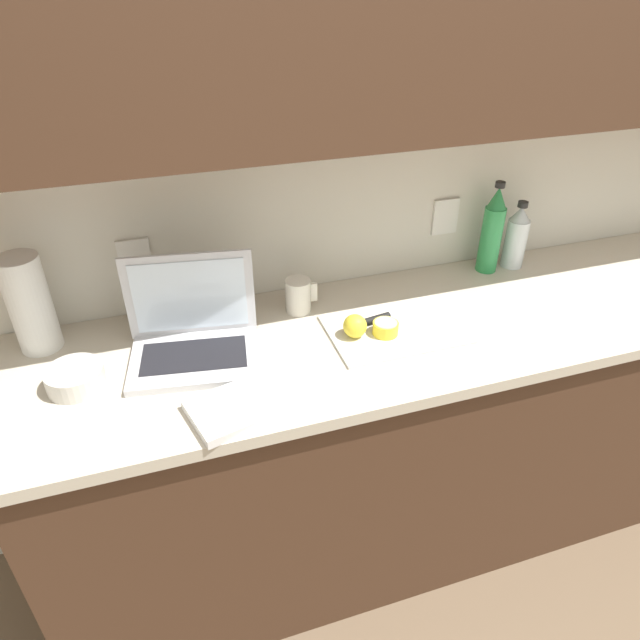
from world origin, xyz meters
The scene contains 14 objects.
ground_plane centered at (0.00, 0.00, 0.00)m, with size 12.00×12.00×0.00m, color brown.
wall_back centered at (0.00, 0.24, 1.56)m, with size 5.20×0.38×2.60m.
counter_unit centered at (0.02, 0.00, 0.46)m, with size 2.42×0.62×0.91m.
laptop centered at (-0.68, 0.06, 0.97)m, with size 0.37×0.30×0.26m.
cutting_board centered at (-0.12, -0.02, 0.91)m, with size 0.38×0.26×0.01m, color silver.
knife centered at (-0.14, 0.03, 0.92)m, with size 0.29×0.08×0.02m.
lemon_half_cut centered at (-0.16, -0.03, 0.93)m, with size 0.07×0.07×0.04m.
lemon_whole_beside centered at (-0.25, -0.02, 0.95)m, with size 0.07×0.07×0.07m.
bottle_green_soda centered at (0.43, 0.23, 1.01)m, with size 0.07×0.07×0.23m.
bottle_oil_tall centered at (0.33, 0.23, 1.05)m, with size 0.07×0.07×0.31m.
measuring_cup centered at (-0.35, 0.17, 0.96)m, with size 0.10×0.08×0.10m.
bowl_white centered at (-0.98, 0.00, 0.93)m, with size 0.14×0.14×0.05m.
paper_towel_roll centered at (-1.08, 0.21, 1.04)m, with size 0.11×0.11×0.27m.
dish_towel centered at (-0.62, -0.21, 0.92)m, with size 0.22×0.16×0.02m, color white.
Camera 1 is at (-0.75, -1.24, 1.83)m, focal length 32.00 mm.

